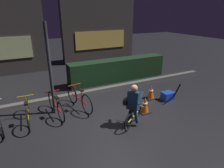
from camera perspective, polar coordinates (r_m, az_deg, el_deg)
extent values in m
plane|color=black|center=(6.07, 0.89, -10.08)|extent=(40.00, 40.00, 0.00)
cube|color=#56544F|center=(7.85, -6.60, -2.27)|extent=(12.00, 0.24, 0.12)
cube|color=black|center=(9.17, 1.86, 4.30)|extent=(4.80, 0.70, 1.03)
cube|color=#383330|center=(12.88, -3.89, 15.91)|extent=(4.84, 0.50, 4.06)
cube|color=#E5B751|center=(12.71, -3.33, 12.99)|extent=(3.39, 0.04, 1.10)
cylinder|color=#2D2D33|center=(6.10, -17.91, 3.75)|extent=(0.10, 0.10, 2.86)
torus|color=black|center=(5.82, -30.21, -10.83)|extent=(0.17, 0.68, 0.68)
torus|color=black|center=(6.68, -23.90, -5.80)|extent=(0.08, 0.66, 0.66)
torus|color=black|center=(5.80, -23.64, -9.86)|extent=(0.08, 0.66, 0.66)
cylinder|color=gold|center=(6.24, -23.78, -7.69)|extent=(0.08, 0.98, 0.04)
cylinder|color=gold|center=(6.00, -23.99, -6.87)|extent=(0.03, 0.03, 0.37)
cube|color=black|center=(5.92, -24.25, -5.28)|extent=(0.11, 0.20, 0.05)
cylinder|color=gold|center=(6.39, -24.12, -4.96)|extent=(0.03, 0.03, 0.41)
cylinder|color=gold|center=(6.31, -24.39, -3.26)|extent=(0.46, 0.05, 0.02)
torus|color=black|center=(6.76, -17.55, -4.66)|extent=(0.11, 0.65, 0.65)
torus|color=black|center=(5.93, -14.95, -8.12)|extent=(0.11, 0.65, 0.65)
cylinder|color=#B21919|center=(6.34, -16.34, -6.28)|extent=(0.13, 0.96, 0.04)
cylinder|color=#B21919|center=(6.11, -16.04, -5.39)|extent=(0.03, 0.03, 0.36)
cube|color=black|center=(6.04, -16.21, -3.85)|extent=(0.12, 0.21, 0.05)
cylinder|color=#B21919|center=(6.49, -17.21, -3.75)|extent=(0.03, 0.03, 0.41)
cylinder|color=#B21919|center=(6.41, -17.40, -2.10)|extent=(0.46, 0.07, 0.02)
torus|color=black|center=(7.01, -11.73, -2.98)|extent=(0.17, 0.68, 0.68)
torus|color=black|center=(6.18, -7.45, -6.05)|extent=(0.17, 0.68, 0.68)
cylinder|color=#B21919|center=(6.59, -9.73, -4.42)|extent=(0.23, 1.01, 0.04)
cylinder|color=#B21919|center=(6.37, -9.06, -3.41)|extent=(0.03, 0.03, 0.38)
cube|color=black|center=(6.29, -9.16, -1.81)|extent=(0.14, 0.22, 0.05)
cylinder|color=#B21919|center=(6.74, -10.99, -1.93)|extent=(0.03, 0.03, 0.43)
cylinder|color=#B21919|center=(6.66, -11.11, -0.21)|extent=(0.46, 0.11, 0.02)
cube|color=black|center=(6.49, 9.63, -8.09)|extent=(0.36, 0.36, 0.03)
cone|color=#EA560F|center=(6.36, 9.78, -5.93)|extent=(0.26, 0.26, 0.52)
cylinder|color=white|center=(6.35, 9.79, -5.72)|extent=(0.16, 0.16, 0.05)
cube|color=black|center=(7.51, 11.36, -4.05)|extent=(0.36, 0.36, 0.03)
cone|color=#EA560F|center=(7.40, 11.51, -2.15)|extent=(0.26, 0.26, 0.51)
cylinder|color=white|center=(7.39, 11.52, -1.97)|extent=(0.16, 0.16, 0.05)
cube|color=#193DB7|center=(7.50, 16.21, -3.40)|extent=(0.45, 0.33, 0.30)
torus|color=black|center=(5.98, 7.67, -8.14)|extent=(0.43, 0.31, 0.48)
torus|color=black|center=(5.42, 4.84, -11.34)|extent=(0.43, 0.31, 0.48)
cylinder|color=gold|center=(5.69, 6.33, -9.66)|extent=(0.60, 0.42, 0.04)
cylinder|color=gold|center=(5.53, 5.88, -9.06)|extent=(0.03, 0.03, 0.26)
cube|color=black|center=(5.47, 5.93, -7.86)|extent=(0.22, 0.19, 0.05)
cylinder|color=gold|center=(5.78, 7.15, -7.53)|extent=(0.03, 0.03, 0.30)
cylinder|color=gold|center=(5.71, 7.22, -6.21)|extent=(0.28, 0.39, 0.02)
cylinder|color=navy|center=(5.68, 5.34, -9.01)|extent=(0.21, 0.23, 0.42)
cylinder|color=navy|center=(5.62, 7.22, -9.47)|extent=(0.21, 0.23, 0.42)
cube|color=#192D47|center=(5.41, 6.39, -4.88)|extent=(0.40, 0.41, 0.54)
sphere|color=tan|center=(5.28, 6.63, -1.27)|extent=(0.20, 0.20, 0.20)
cylinder|color=#192D47|center=(5.55, 5.65, -3.57)|extent=(0.37, 0.29, 0.29)
cylinder|color=#192D47|center=(5.46, 8.34, -4.14)|extent=(0.37, 0.29, 0.29)
ellipsoid|color=black|center=(5.45, 4.18, -5.16)|extent=(0.35, 0.31, 0.24)
cylinder|color=black|center=(7.35, 18.62, -2.17)|extent=(0.18, 0.44, 0.77)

